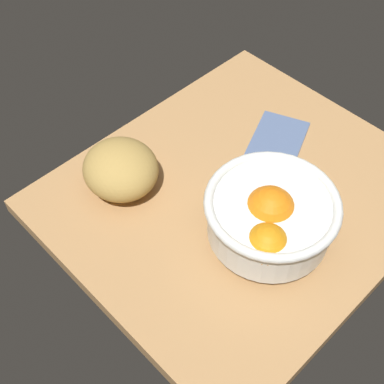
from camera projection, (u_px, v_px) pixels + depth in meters
ground_plane at (240, 196)px, 98.31cm from camera, size 65.17×56.96×3.00cm
fruit_bowl at (270, 217)px, 85.65cm from camera, size 22.18×22.18×11.63cm
bread_loaf at (121, 169)px, 94.73cm from camera, size 15.18×15.86×8.83cm
napkin_folded at (277, 142)px, 104.55cm from camera, size 18.34×15.22×1.00cm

